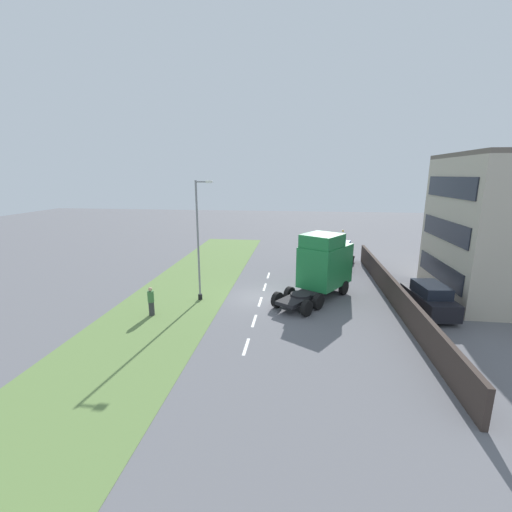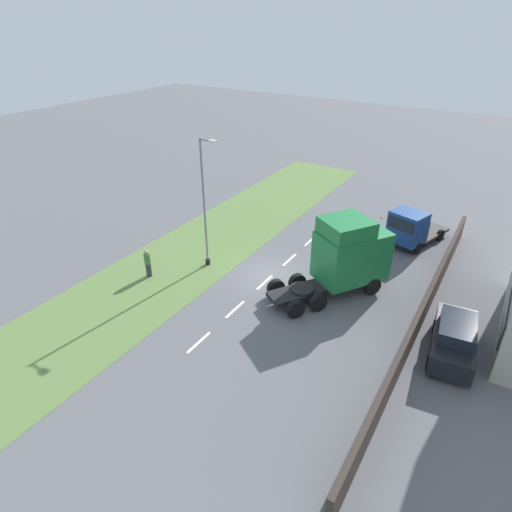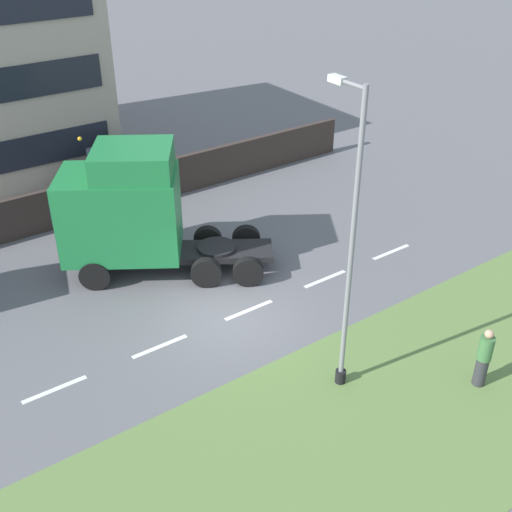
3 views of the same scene
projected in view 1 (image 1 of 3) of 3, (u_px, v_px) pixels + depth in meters
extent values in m
plane|color=slate|center=(261.00, 298.00, 24.35)|extent=(120.00, 120.00, 0.00)
cube|color=#607F42|center=(180.00, 295.00, 25.08)|extent=(7.00, 44.00, 0.01)
cube|color=white|center=(246.00, 347.00, 17.50)|extent=(0.16, 1.80, 0.00)
cube|color=white|center=(254.00, 321.00, 20.59)|extent=(0.16, 1.80, 0.00)
cube|color=white|center=(260.00, 302.00, 23.68)|extent=(0.16, 1.80, 0.00)
cube|color=white|center=(265.00, 287.00, 26.77)|extent=(0.16, 1.80, 0.00)
cube|color=white|center=(268.00, 275.00, 29.85)|extent=(0.16, 1.80, 0.00)
cube|color=#382D28|center=(394.00, 292.00, 23.07)|extent=(0.25, 24.00, 1.67)
cube|color=#1E232D|center=(439.00, 270.00, 24.34)|extent=(0.08, 7.38, 1.36)
cube|color=#1E232D|center=(444.00, 230.00, 23.66)|extent=(0.08, 7.38, 1.36)
cube|color=#1E232D|center=(450.00, 187.00, 22.99)|extent=(0.08, 7.38, 1.36)
cube|color=black|center=(313.00, 291.00, 23.84)|extent=(4.95, 6.66, 0.24)
cube|color=#1E7A3D|center=(325.00, 265.00, 24.66)|extent=(4.16, 4.59, 2.88)
cube|color=black|center=(337.00, 268.00, 26.28)|extent=(1.79, 1.18, 1.61)
cube|color=black|center=(338.00, 252.00, 25.99)|extent=(1.89, 1.25, 0.92)
cube|color=#1E7A3D|center=(322.00, 240.00, 23.79)|extent=(3.33, 3.38, 0.90)
sphere|color=orange|center=(343.00, 231.00, 24.55)|extent=(0.14, 0.14, 0.14)
cylinder|color=black|center=(301.00, 295.00, 22.62)|extent=(1.87, 1.87, 0.12)
cylinder|color=black|center=(317.00, 282.00, 26.42)|extent=(0.83, 1.05, 1.04)
cylinder|color=black|center=(344.00, 288.00, 25.01)|extent=(0.83, 1.05, 1.04)
cylinder|color=black|center=(289.00, 294.00, 23.66)|extent=(0.83, 1.05, 1.04)
cylinder|color=black|center=(318.00, 302.00, 22.25)|extent=(0.83, 1.05, 1.04)
cylinder|color=black|center=(277.00, 300.00, 22.61)|extent=(0.83, 1.05, 1.04)
cylinder|color=black|center=(307.00, 308.00, 21.20)|extent=(0.83, 1.05, 1.04)
cube|color=navy|center=(336.00, 253.00, 31.06)|extent=(2.59, 2.34, 2.15)
cube|color=black|center=(335.00, 250.00, 30.15)|extent=(1.83, 0.60, 0.77)
cube|color=#4C4742|center=(341.00, 259.00, 33.58)|extent=(3.04, 3.80, 0.18)
cube|color=#4C4742|center=(338.00, 254.00, 31.97)|extent=(2.09, 0.74, 1.50)
cylinder|color=black|center=(347.00, 267.00, 30.95)|extent=(0.47, 0.84, 0.80)
cylinder|color=black|center=(325.00, 265.00, 31.75)|extent=(0.47, 0.84, 0.80)
cylinder|color=black|center=(352.00, 260.00, 33.66)|extent=(0.47, 0.84, 0.80)
cylinder|color=black|center=(332.00, 258.00, 34.46)|extent=(0.47, 0.84, 0.80)
cube|color=black|center=(429.00, 301.00, 21.56)|extent=(2.35, 4.68, 1.03)
cube|color=black|center=(431.00, 289.00, 21.25)|extent=(1.84, 2.64, 0.68)
cylinder|color=black|center=(404.00, 300.00, 23.09)|extent=(0.27, 0.66, 0.64)
cylinder|color=black|center=(430.00, 300.00, 23.08)|extent=(0.27, 0.66, 0.64)
cylinder|color=black|center=(425.00, 318.00, 20.25)|extent=(0.27, 0.66, 0.64)
cylinder|color=black|center=(454.00, 318.00, 20.23)|extent=(0.27, 0.66, 0.64)
cylinder|color=black|center=(200.00, 297.00, 24.02)|extent=(0.29, 0.29, 0.40)
cylinder|color=gray|center=(198.00, 242.00, 23.11)|extent=(0.13, 0.13, 8.23)
cylinder|color=gray|center=(202.00, 182.00, 22.13)|extent=(0.90, 0.09, 0.09)
cube|color=silver|center=(209.00, 182.00, 22.07)|extent=(0.44, 0.20, 0.16)
cylinder|color=#333338|center=(152.00, 309.00, 21.31)|extent=(0.34, 0.34, 0.89)
cylinder|color=#3F723F|center=(151.00, 297.00, 21.12)|extent=(0.39, 0.39, 0.70)
sphere|color=tan|center=(150.00, 289.00, 21.01)|extent=(0.24, 0.24, 0.24)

